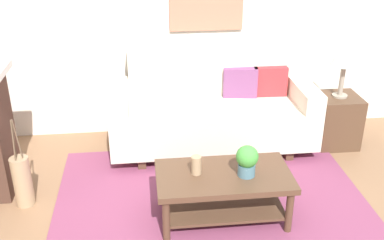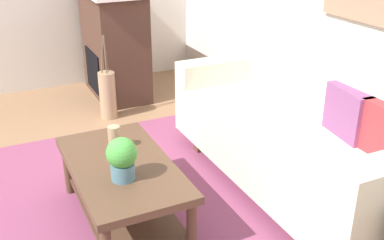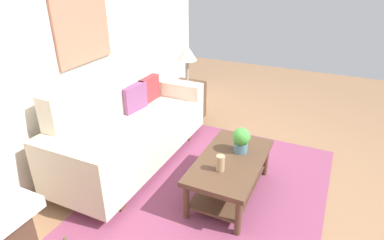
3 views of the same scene
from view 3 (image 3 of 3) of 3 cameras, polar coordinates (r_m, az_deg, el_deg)
ground_plane at (r=3.35m, az=11.76°, el=-14.77°), size 9.54×9.54×0.00m
wall_back at (r=3.71m, az=-20.68°, el=11.80°), size 5.54×0.10×2.70m
area_rug at (r=3.45m, az=3.54°, el=-12.64°), size 2.76×2.18×0.01m
couch at (r=3.79m, az=-11.11°, el=-1.62°), size 2.11×0.84×1.08m
throw_pillow_plum at (r=3.99m, az=-10.22°, el=3.88°), size 0.37×0.17×0.32m
throw_pillow_crimson at (r=4.24m, az=-7.75°, el=5.41°), size 0.36×0.13×0.32m
coffee_table at (r=3.27m, az=6.72°, el=-8.53°), size 1.10×0.60×0.43m
tabletop_vase at (r=2.99m, az=5.01°, el=-7.59°), size 0.08×0.08×0.16m
potted_plant_tabletop at (r=3.27m, az=8.65°, el=-3.39°), size 0.18×0.18×0.26m
side_table at (r=4.86m, az=-0.85°, el=3.33°), size 0.44×0.44×0.56m
table_lamp at (r=4.63m, az=-0.91°, el=11.50°), size 0.28×0.28×0.57m
framed_painting at (r=3.73m, az=-18.70°, el=15.11°), size 0.79×0.03×0.73m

